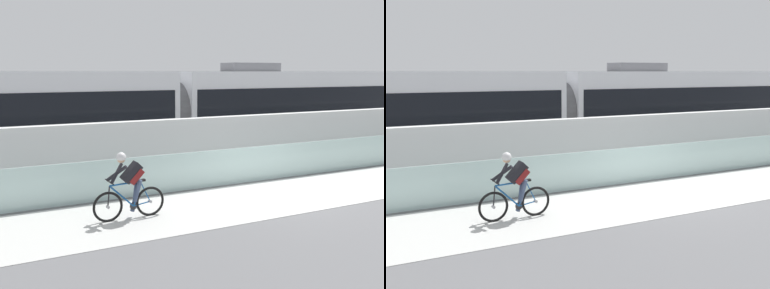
# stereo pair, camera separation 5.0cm
# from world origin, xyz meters

# --- Properties ---
(ground_plane) EXTENTS (200.00, 200.00, 0.00)m
(ground_plane) POSITION_xyz_m (0.00, 0.00, 0.00)
(ground_plane) COLOR slate
(bike_path_deck) EXTENTS (32.00, 3.20, 0.01)m
(bike_path_deck) POSITION_xyz_m (0.00, 0.00, 0.01)
(bike_path_deck) COLOR silver
(bike_path_deck) RESTS_ON ground
(glass_parapet) EXTENTS (32.00, 0.05, 1.11)m
(glass_parapet) POSITION_xyz_m (0.00, 1.85, 0.55)
(glass_parapet) COLOR silver
(glass_parapet) RESTS_ON ground
(concrete_barrier_wall) EXTENTS (32.00, 0.36, 1.91)m
(concrete_barrier_wall) POSITION_xyz_m (0.00, 3.65, 0.95)
(concrete_barrier_wall) COLOR white
(concrete_barrier_wall) RESTS_ON ground
(tram_rail_near) EXTENTS (32.00, 0.08, 0.01)m
(tram_rail_near) POSITION_xyz_m (0.00, 6.13, 0.00)
(tram_rail_near) COLOR #595654
(tram_rail_near) RESTS_ON ground
(tram_rail_far) EXTENTS (32.00, 0.08, 0.01)m
(tram_rail_far) POSITION_xyz_m (0.00, 7.57, 0.00)
(tram_rail_far) COLOR #595654
(tram_rail_far) RESTS_ON ground
(tram) EXTENTS (22.56, 2.54, 3.81)m
(tram) POSITION_xyz_m (-0.21, 6.85, 1.89)
(tram) COLOR silver
(tram) RESTS_ON ground
(cyclist_on_bike) EXTENTS (1.77, 0.58, 1.61)m
(cyclist_on_bike) POSITION_xyz_m (-4.57, 0.00, 0.78)
(cyclist_on_bike) COLOR black
(cyclist_on_bike) RESTS_ON ground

